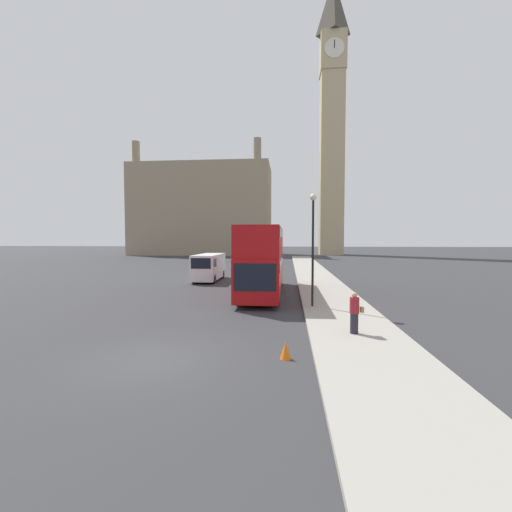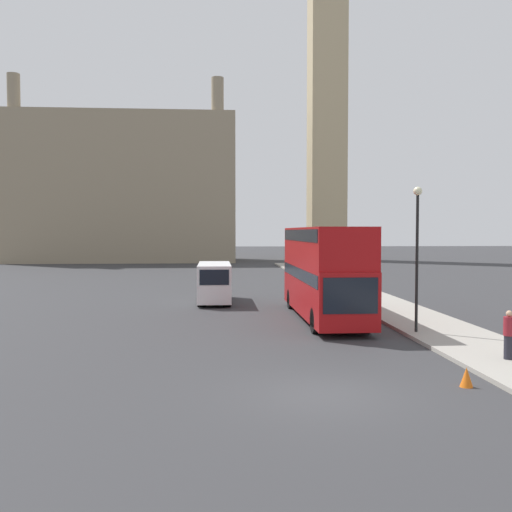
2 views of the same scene
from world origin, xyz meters
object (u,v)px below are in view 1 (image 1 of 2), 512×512
red_double_decker_bus (263,257)px  white_van (209,267)px  pedestrian (355,313)px  clock_tower (332,115)px  street_lamp (313,233)px

red_double_decker_bus → white_van: size_ratio=1.93×
white_van → pedestrian: white_van is taller
clock_tower → red_double_decker_bus: 66.83m
clock_tower → red_double_decker_bus: size_ratio=5.63×
red_double_decker_bus → street_lamp: (3.00, -4.62, 1.55)m
clock_tower → street_lamp: 69.85m
pedestrian → white_van: bearing=119.9°
clock_tower → white_van: clock_tower is taller
pedestrian → street_lamp: size_ratio=0.27×
red_double_decker_bus → white_van: red_double_decker_bus is taller
white_van → street_lamp: bearing=-54.0°
white_van → pedestrian: 19.23m
white_van → street_lamp: (8.35, -11.51, 2.78)m
white_van → pedestrian: size_ratio=3.64×
clock_tower → white_van: bearing=-108.2°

